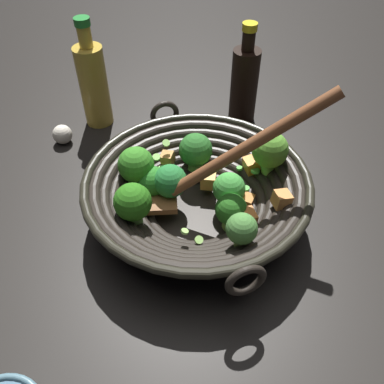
# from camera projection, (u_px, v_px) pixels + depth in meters

# --- Properties ---
(ground_plane) EXTENTS (4.00, 4.00, 0.00)m
(ground_plane) POSITION_uv_depth(u_px,v_px,m) (197.00, 217.00, 0.68)
(ground_plane) COLOR black
(wok) EXTENTS (0.35, 0.35, 0.23)m
(wok) POSITION_uv_depth(u_px,v_px,m) (197.00, 191.00, 0.64)
(wok) COLOR black
(wok) RESTS_ON ground
(soy_sauce_bottle) EXTENTS (0.05, 0.05, 0.20)m
(soy_sauce_bottle) POSITION_uv_depth(u_px,v_px,m) (244.00, 83.00, 0.83)
(soy_sauce_bottle) COLOR black
(soy_sauce_bottle) RESTS_ON ground
(cooking_oil_bottle) EXTENTS (0.06, 0.06, 0.22)m
(cooking_oil_bottle) POSITION_uv_depth(u_px,v_px,m) (93.00, 83.00, 0.81)
(cooking_oil_bottle) COLOR gold
(cooking_oil_bottle) RESTS_ON ground
(garlic_bulb) EXTENTS (0.04, 0.04, 0.04)m
(garlic_bulb) POSITION_uv_depth(u_px,v_px,m) (62.00, 134.00, 0.81)
(garlic_bulb) COLOR silver
(garlic_bulb) RESTS_ON ground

